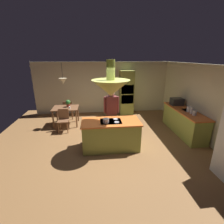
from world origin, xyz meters
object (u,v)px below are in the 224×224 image
object	(u,v)px
canister_flour	(195,113)
canister_sugar	(192,111)
kitchen_island	(111,135)
person_at_island	(111,111)
oven_tower	(126,93)
microwave_on_counter	(177,102)
cup_on_table	(70,108)
chair_facing_island	(63,119)
chair_by_back_wall	(68,109)
potted_plant_on_table	(68,103)
dining_table	(66,110)
canister_tea	(189,109)
cooking_pot_on_cooktop	(106,121)

from	to	relation	value
canister_flour	canister_sugar	distance (m)	0.18
kitchen_island	person_at_island	xyz separation A→B (m)	(0.09, 0.71, 0.55)
canister_flour	canister_sugar	size ratio (longest dim) A/B	0.72
oven_tower	canister_sugar	distance (m)	3.32
microwave_on_counter	cup_on_table	bearing A→B (deg)	174.62
chair_facing_island	canister_flour	size ratio (longest dim) A/B	5.58
chair_by_back_wall	potted_plant_on_table	world-z (taller)	potted_plant_on_table
dining_table	canister_sugar	xyz separation A→B (m)	(4.54, -1.69, 0.36)
dining_table	canister_tea	size ratio (longest dim) A/B	4.87
oven_tower	microwave_on_counter	world-z (taller)	oven_tower
microwave_on_counter	cooking_pot_on_cooktop	bearing A→B (deg)	-151.73
canister_sugar	kitchen_island	bearing A→B (deg)	-171.77
cup_on_table	kitchen_island	bearing A→B (deg)	-51.61
oven_tower	dining_table	xyz separation A→B (m)	(-2.80, -1.14, -0.42)
kitchen_island	cup_on_table	size ratio (longest dim) A/B	19.87
potted_plant_on_table	cooking_pot_on_cooktop	bearing A→B (deg)	-58.35
chair_facing_island	potted_plant_on_table	distance (m)	0.85
kitchen_island	microwave_on_counter	bearing A→B (deg)	27.58
kitchen_island	oven_tower	world-z (taller)	oven_tower
dining_table	canister_flour	xyz separation A→B (m)	(4.54, -1.87, 0.33)
kitchen_island	canister_sugar	xyz separation A→B (m)	(2.84, 0.41, 0.56)
person_at_island	microwave_on_counter	world-z (taller)	person_at_island
kitchen_island	cup_on_table	bearing A→B (deg)	128.39
canister_tea	canister_sugar	bearing A→B (deg)	-90.00
potted_plant_on_table	microwave_on_counter	xyz separation A→B (m)	(4.43, -0.71, 0.12)
dining_table	chair_by_back_wall	size ratio (longest dim) A/B	1.20
chair_facing_island	cup_on_table	bearing A→B (deg)	64.89
canister_sugar	oven_tower	bearing A→B (deg)	121.56
oven_tower	person_at_island	distance (m)	2.73
chair_by_back_wall	canister_sugar	xyz separation A→B (m)	(4.54, -2.33, 0.51)
oven_tower	canister_flour	bearing A→B (deg)	-59.99
kitchen_island	person_at_island	bearing A→B (deg)	82.70
potted_plant_on_table	canister_flour	bearing A→B (deg)	-23.88
cup_on_table	canister_flour	size ratio (longest dim) A/B	0.58
person_at_island	oven_tower	bearing A→B (deg)	68.28
potted_plant_on_table	person_at_island	bearing A→B (deg)	-41.39
dining_table	cup_on_table	bearing A→B (deg)	-45.96
chair_by_back_wall	cooking_pot_on_cooktop	world-z (taller)	cooking_pot_on_cooktop
microwave_on_counter	chair_facing_island	bearing A→B (deg)	-179.74
canister_tea	cooking_pot_on_cooktop	xyz separation A→B (m)	(-3.00, -0.72, -0.03)
chair_by_back_wall	cup_on_table	bearing A→B (deg)	103.39
oven_tower	chair_by_back_wall	distance (m)	2.90
oven_tower	chair_facing_island	bearing A→B (deg)	-147.55
kitchen_island	chair_facing_island	distance (m)	2.24
canister_tea	cooking_pot_on_cooktop	bearing A→B (deg)	-166.49
oven_tower	potted_plant_on_table	xyz separation A→B (m)	(-2.69, -1.05, -0.15)
oven_tower	microwave_on_counter	xyz separation A→B (m)	(1.74, -1.76, -0.03)
kitchen_island	oven_tower	size ratio (longest dim) A/B	0.83
chair_facing_island	chair_by_back_wall	distance (m)	1.27
dining_table	canister_flour	distance (m)	4.92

